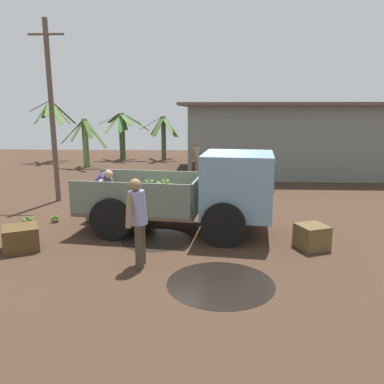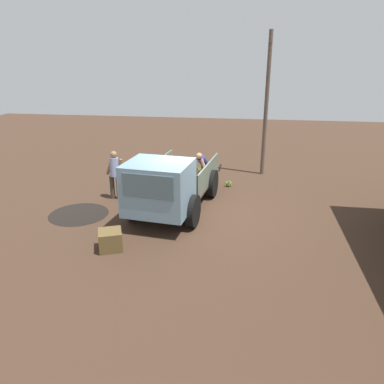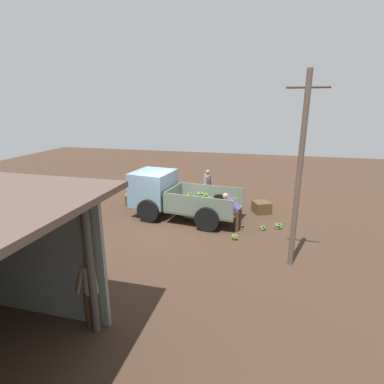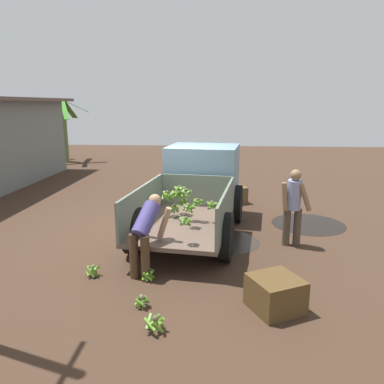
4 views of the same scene
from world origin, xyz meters
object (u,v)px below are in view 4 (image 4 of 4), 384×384
banana_bunch_on_ground_0 (155,323)px  person_foreground_visitor (294,204)px  person_worker_loading (146,230)px  wooden_crate_1 (236,195)px  banana_bunch_on_ground_1 (148,274)px  wooden_crate_0 (275,294)px  banana_bunch_on_ground_2 (142,300)px  cargo_truck (200,183)px  banana_bunch_on_ground_3 (92,270)px

banana_bunch_on_ground_0 → person_foreground_visitor: bearing=-35.9°
person_worker_loading → wooden_crate_1: bearing=0.3°
banana_bunch_on_ground_1 → wooden_crate_0: (-0.77, -2.01, 0.13)m
banana_bunch_on_ground_2 → cargo_truck: bearing=-8.8°
banana_bunch_on_ground_0 → wooden_crate_0: wooden_crate_0 is taller
banana_bunch_on_ground_3 → person_worker_loading: bearing=-78.3°
banana_bunch_on_ground_0 → wooden_crate_0: bearing=-67.7°
banana_bunch_on_ground_0 → wooden_crate_1: size_ratio=0.52×
person_foreground_visitor → banana_bunch_on_ground_0: bearing=-36.2°
cargo_truck → wooden_crate_1: size_ratio=8.23×
person_foreground_visitor → wooden_crate_1: bearing=-163.6°
cargo_truck → banana_bunch_on_ground_3: size_ratio=18.13×
banana_bunch_on_ground_2 → wooden_crate_1: size_ratio=0.41×
person_foreground_visitor → banana_bunch_on_ground_1: size_ratio=6.43×
person_worker_loading → banana_bunch_on_ground_1: bearing=-146.2°
person_worker_loading → wooden_crate_0: person_worker_loading is taller
wooden_crate_0 → banana_bunch_on_ground_1: bearing=69.1°
person_worker_loading → banana_bunch_on_ground_1: person_worker_loading is taller
person_foreground_visitor → banana_bunch_on_ground_2: person_foreground_visitor is taller
wooden_crate_0 → person_foreground_visitor: bearing=-15.3°
cargo_truck → banana_bunch_on_ground_2: size_ratio=20.04×
banana_bunch_on_ground_1 → banana_bunch_on_ground_3: bearing=86.1°
person_worker_loading → banana_bunch_on_ground_1: 0.74m
banana_bunch_on_ground_2 → banana_bunch_on_ground_3: (0.93, 1.05, 0.01)m
cargo_truck → person_foreground_visitor: cargo_truck is taller
person_foreground_visitor → wooden_crate_0: 2.74m
banana_bunch_on_ground_2 → wooden_crate_0: wooden_crate_0 is taller
person_worker_loading → banana_bunch_on_ground_3: (-0.19, 0.91, -0.69)m
banana_bunch_on_ground_0 → wooden_crate_0: (0.67, -1.64, 0.11)m
banana_bunch_on_ground_2 → banana_bunch_on_ground_0: bearing=-152.9°
banana_bunch_on_ground_1 → wooden_crate_1: 5.48m
cargo_truck → banana_bunch_on_ground_2: 4.24m
banana_bunch_on_ground_1 → wooden_crate_1: size_ratio=0.45×
banana_bunch_on_ground_0 → banana_bunch_on_ground_1: bearing=14.4°
banana_bunch_on_ground_0 → banana_bunch_on_ground_2: 0.65m
cargo_truck → banana_bunch_on_ground_1: bearing=175.1°
banana_bunch_on_ground_3 → wooden_crate_0: (-0.84, -2.99, 0.13)m
person_worker_loading → wooden_crate_0: bearing=-96.5°
wooden_crate_0 → wooden_crate_1: bearing=3.1°
person_foreground_visitor → banana_bunch_on_ground_2: bearing=-45.1°
banana_bunch_on_ground_3 → banana_bunch_on_ground_2: bearing=-131.5°
banana_bunch_on_ground_2 → wooden_crate_0: bearing=-87.3°
wooden_crate_0 → wooden_crate_1: size_ratio=1.19×
cargo_truck → person_worker_loading: bearing=172.9°
banana_bunch_on_ground_3 → wooden_crate_0: 3.11m
banana_bunch_on_ground_1 → banana_bunch_on_ground_2: (-0.86, -0.07, -0.00)m
person_worker_loading → banana_bunch_on_ground_2: 1.32m
banana_bunch_on_ground_3 → person_foreground_visitor: bearing=-64.9°
banana_bunch_on_ground_1 → wooden_crate_1: bearing=-17.9°
banana_bunch_on_ground_2 → banana_bunch_on_ground_3: 1.40m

